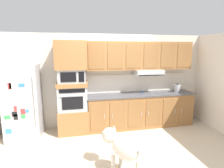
# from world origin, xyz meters

# --- Properties ---
(ground_plane) EXTENTS (9.60, 9.60, 0.00)m
(ground_plane) POSITION_xyz_m (0.00, 0.00, 0.00)
(ground_plane) COLOR beige
(back_kitchen_wall) EXTENTS (6.20, 0.12, 2.50)m
(back_kitchen_wall) POSITION_xyz_m (0.00, 1.11, 1.25)
(back_kitchen_wall) COLOR beige
(back_kitchen_wall) RESTS_ON ground
(refrigerator) EXTENTS (0.76, 0.73, 1.76)m
(refrigerator) POSITION_xyz_m (-2.09, 0.68, 0.88)
(refrigerator) COLOR #ADADB2
(refrigerator) RESTS_ON ground
(oven_base_cabinet) EXTENTS (0.74, 0.62, 0.60)m
(oven_base_cabinet) POSITION_xyz_m (-0.95, 0.75, 0.30)
(oven_base_cabinet) COLOR #996638
(oven_base_cabinet) RESTS_ON ground
(built_in_oven) EXTENTS (0.70, 0.62, 0.60)m
(built_in_oven) POSITION_xyz_m (-0.95, 0.75, 0.90)
(built_in_oven) COLOR #A8AAAF
(built_in_oven) RESTS_ON oven_base_cabinet
(appliance_mid_shelf) EXTENTS (0.74, 0.62, 0.10)m
(appliance_mid_shelf) POSITION_xyz_m (-0.95, 0.75, 1.25)
(appliance_mid_shelf) COLOR #996638
(appliance_mid_shelf) RESTS_ON built_in_oven
(microwave) EXTENTS (0.64, 0.54, 0.32)m
(microwave) POSITION_xyz_m (-0.95, 0.75, 1.46)
(microwave) COLOR #A8AAAF
(microwave) RESTS_ON appliance_mid_shelf
(appliance_upper_cabinet) EXTENTS (0.74, 0.62, 0.68)m
(appliance_upper_cabinet) POSITION_xyz_m (-0.95, 0.75, 1.96)
(appliance_upper_cabinet) COLOR #996638
(appliance_upper_cabinet) RESTS_ON microwave
(lower_cabinet_run) EXTENTS (2.89, 0.63, 0.88)m
(lower_cabinet_run) POSITION_xyz_m (0.87, 0.75, 0.44)
(lower_cabinet_run) COLOR #996638
(lower_cabinet_run) RESTS_ON ground
(countertop_slab) EXTENTS (2.93, 0.64, 0.04)m
(countertop_slab) POSITION_xyz_m (0.87, 0.75, 0.90)
(countertop_slab) COLOR #4C4C51
(countertop_slab) RESTS_ON lower_cabinet_run
(backsplash_panel) EXTENTS (2.93, 0.02, 0.50)m
(backsplash_panel) POSITION_xyz_m (0.87, 1.04, 1.17)
(backsplash_panel) COLOR silver
(backsplash_panel) RESTS_ON countertop_slab
(upper_cabinet_with_hood) EXTENTS (2.89, 0.48, 0.88)m
(upper_cabinet_with_hood) POSITION_xyz_m (0.88, 0.87, 1.90)
(upper_cabinet_with_hood) COLOR #996638
(upper_cabinet_with_hood) RESTS_ON backsplash_panel
(screwdriver) EXTENTS (0.14, 0.12, 0.03)m
(screwdriver) POSITION_xyz_m (0.94, 0.83, 0.93)
(screwdriver) COLOR blue
(screwdriver) RESTS_ON countertop_slab
(electric_kettle) EXTENTS (0.17, 0.17, 0.24)m
(electric_kettle) POSITION_xyz_m (1.93, 0.70, 1.03)
(electric_kettle) COLOR #A8AAAF
(electric_kettle) RESTS_ON countertop_slab
(dog) EXTENTS (0.65, 0.95, 0.73)m
(dog) POSITION_xyz_m (-0.16, -1.05, 0.47)
(dog) COLOR beige
(dog) RESTS_ON ground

